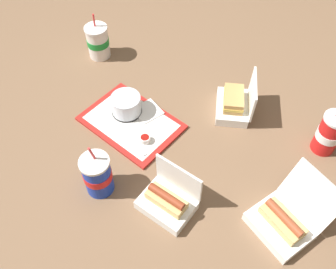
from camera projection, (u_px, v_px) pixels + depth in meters
The scene contains 12 objects.
ground_plane at pixel (176, 138), 1.44m from camera, with size 3.20×3.20×0.00m, color brown.
food_tray at pixel (131, 123), 1.48m from camera, with size 0.41×0.32×0.01m.
cake_container at pixel (126, 105), 1.47m from camera, with size 0.12×0.12×0.08m.
ketchup_cup at pixel (145, 139), 1.40m from camera, with size 0.04×0.04×0.02m.
napkin_stack at pixel (147, 111), 1.50m from camera, with size 0.10×0.10×0.00m, color white.
plastic_fork at pixel (136, 146), 1.40m from camera, with size 0.11×0.01×0.01m, color white.
clamshell_hotdog_right at pixel (168, 200), 1.23m from camera, with size 0.19×0.15×0.17m.
clamshell_sandwich_back at pixel (235, 103), 1.49m from camera, with size 0.20×0.22×0.17m.
clamshell_hotdog_center at pixel (284, 221), 1.18m from camera, with size 0.27×0.28×0.17m.
soda_cup_corner at pixel (329, 133), 1.34m from camera, with size 0.09×0.09×0.23m.
soda_cup_left at pixel (98, 42), 1.68m from camera, with size 0.10×0.10×0.21m.
soda_cup_front at pixel (98, 175), 1.24m from camera, with size 0.10×0.10×0.22m.
Camera 1 is at (-0.41, 0.77, 1.14)m, focal length 40.00 mm.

